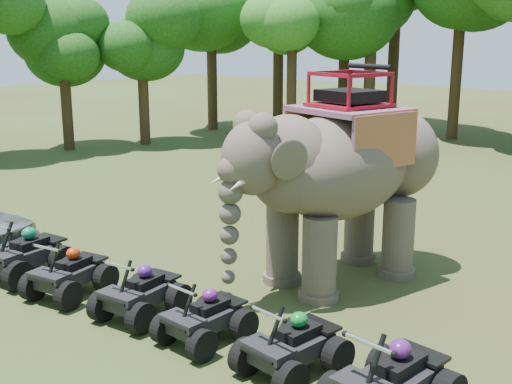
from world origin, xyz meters
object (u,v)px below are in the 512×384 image
at_px(atv_2, 140,286).
at_px(atv_4, 292,338).
at_px(atv_0, 24,247).
at_px(atv_3, 205,311).
at_px(atv_5, 392,372).
at_px(elephant, 343,176).
at_px(atv_1, 69,267).

xyz_separation_m(atv_2, atv_4, (3.49, 0.08, 0.00)).
bearing_deg(atv_2, atv_0, 177.76).
xyz_separation_m(atv_0, atv_2, (3.58, 0.22, -0.07)).
distance_m(atv_3, atv_5, 3.59).
xyz_separation_m(elephant, atv_1, (-3.83, -4.32, -1.69)).
bearing_deg(atv_5, atv_1, -170.97).
height_order(atv_3, atv_4, atv_4).
xyz_separation_m(atv_1, atv_2, (1.91, 0.24, -0.00)).
bearing_deg(atv_0, atv_5, -3.65).
xyz_separation_m(elephant, atv_4, (1.57, -4.00, -1.69)).
bearing_deg(elephant, atv_0, -126.58).
bearing_deg(atv_3, elephant, 89.67).
distance_m(atv_1, atv_5, 7.17).
relative_size(atv_2, atv_4, 1.00).
distance_m(elephant, atv_0, 7.16).
distance_m(elephant, atv_3, 4.43).
relative_size(elephant, atv_3, 3.50).
height_order(atv_0, atv_5, atv_5).
bearing_deg(atv_0, atv_1, -5.68).
distance_m(elephant, atv_2, 4.81).
xyz_separation_m(atv_0, atv_5, (8.84, 0.22, 0.00)).
xyz_separation_m(elephant, atv_0, (-5.50, -4.30, -1.63)).
bearing_deg(elephant, atv_5, -35.29).
bearing_deg(atv_1, elephant, 38.77).
xyz_separation_m(atv_1, atv_3, (3.58, 0.24, -0.03)).
xyz_separation_m(atv_4, atv_5, (1.77, -0.08, 0.07)).
xyz_separation_m(atv_2, atv_5, (5.26, -0.00, 0.07)).
height_order(elephant, atv_3, elephant).
distance_m(elephant, atv_4, 4.62).
relative_size(atv_2, atv_3, 1.05).
xyz_separation_m(atv_1, atv_5, (7.17, 0.23, 0.07)).
relative_size(atv_2, atv_5, 0.90).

